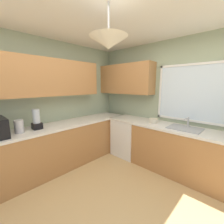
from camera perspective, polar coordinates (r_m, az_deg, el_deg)
name	(u,v)px	position (r m, az deg, el deg)	size (l,w,h in m)	color
ground_plane	(109,206)	(2.44, -1.07, -32.64)	(7.89, 7.89, 0.00)	tan
room_shell	(98,76)	(2.71, -5.32, 13.60)	(3.65, 3.71, 2.61)	#9EAD8E
counter_run_left	(57,147)	(3.23, -20.32, -12.42)	(0.65, 3.32, 0.89)	#AD7542
counter_run_back	(170,148)	(3.18, 21.45, -12.84)	(2.74, 0.65, 0.89)	#AD7542
dishwasher	(128,137)	(3.62, 6.16, -9.68)	(0.60, 0.60, 0.85)	white
kettle	(19,126)	(2.84, -32.22, -4.75)	(0.14, 0.14, 0.22)	#B7B7BC
sink_assembly	(185,128)	(2.97, 26.30, -5.55)	(0.54, 0.40, 0.19)	#9EA0A5
bowl	(153,121)	(3.18, 15.61, -3.20)	(0.17, 0.17, 0.09)	beige
blender_appliance	(37,120)	(2.93, -27.09, -2.80)	(0.15, 0.15, 0.36)	black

